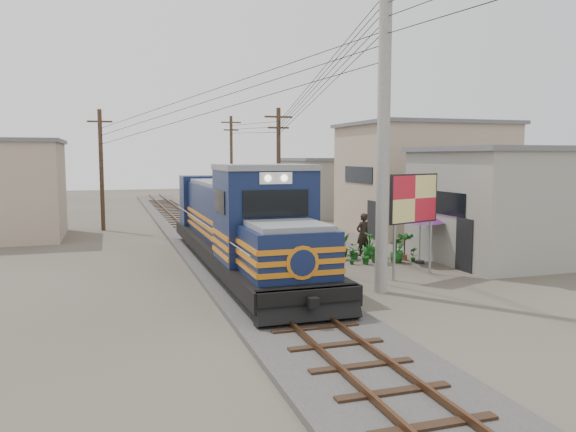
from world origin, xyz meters
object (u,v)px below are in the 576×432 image
object	(u,v)px
locomotive	(239,225)
vendor	(363,234)
billboard	(414,201)
market_umbrella	(420,217)

from	to	relation	value
locomotive	vendor	bearing A→B (deg)	13.35
billboard	market_umbrella	world-z (taller)	billboard
billboard	locomotive	bearing A→B (deg)	131.22
locomotive	market_umbrella	bearing A→B (deg)	-7.15
locomotive	market_umbrella	world-z (taller)	locomotive
billboard	vendor	bearing A→B (deg)	68.07
billboard	market_umbrella	size ratio (longest dim) A/B	1.71
locomotive	market_umbrella	xyz separation A→B (m)	(7.25, -0.91, 0.19)
billboard	vendor	xyz separation A→B (m)	(0.19, 4.52, -1.80)
market_umbrella	vendor	size ratio (longest dim) A/B	1.16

